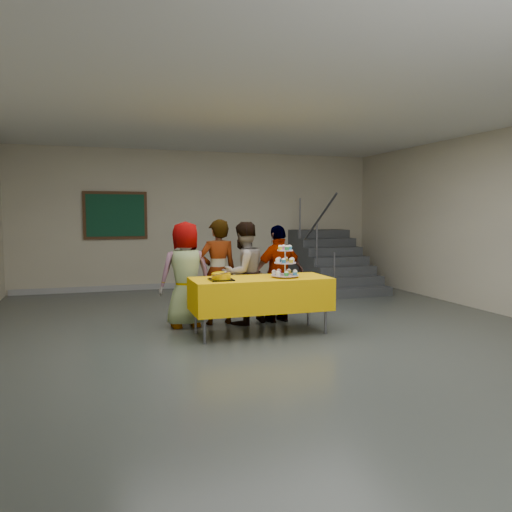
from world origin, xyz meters
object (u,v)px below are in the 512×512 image
at_px(schoolchild_d, 279,274).
at_px(noticeboard, 116,215).
at_px(schoolchild_a, 186,274).
at_px(schoolchild_b, 218,272).
at_px(bear_cake, 221,276).
at_px(staircase, 329,265).
at_px(bake_table, 260,293).
at_px(schoolchild_c, 243,273).
at_px(cupcake_stand, 285,265).

distance_m(schoolchild_d, noticeboard, 4.53).
height_order(schoolchild_a, schoolchild_b, schoolchild_b).
height_order(schoolchild_d, noticeboard, noticeboard).
height_order(bear_cake, staircase, staircase).
xyz_separation_m(schoolchild_b, noticeboard, (-1.30, 3.73, 0.82)).
bearing_deg(bear_cake, schoolchild_a, 111.87).
relative_size(bake_table, schoolchild_c, 1.24).
relative_size(bake_table, schoolchild_a, 1.23).
height_order(bear_cake, schoolchild_b, schoolchild_b).
xyz_separation_m(schoolchild_a, staircase, (3.73, 2.93, -0.28)).
xyz_separation_m(bake_table, staircase, (2.83, 3.66, -0.07)).
bearing_deg(noticeboard, staircase, -10.43).
bearing_deg(schoolchild_c, noticeboard, -90.29).
xyz_separation_m(bake_table, schoolchild_b, (-0.41, 0.76, 0.22)).
bearing_deg(noticeboard, cupcake_stand, -65.89).
relative_size(cupcake_stand, noticeboard, 0.34).
height_order(bake_table, schoolchild_c, schoolchild_c).
bearing_deg(cupcake_stand, noticeboard, 114.11).
bearing_deg(bake_table, schoolchild_c, 94.41).
distance_m(cupcake_stand, schoolchild_b, 1.12).
distance_m(bake_table, schoolchild_b, 0.89).
xyz_separation_m(bear_cake, schoolchild_d, (1.08, 0.73, -0.10)).
height_order(bear_cake, noticeboard, noticeboard).
distance_m(bake_table, noticeboard, 4.92).
relative_size(bear_cake, noticeboard, 0.28).
bearing_deg(schoolchild_c, bear_cake, 31.15).
bearing_deg(noticeboard, schoolchild_d, -60.07).
height_order(schoolchild_c, staircase, staircase).
relative_size(cupcake_stand, schoolchild_b, 0.29).
bearing_deg(schoolchild_a, schoolchild_c, 171.20).
xyz_separation_m(cupcake_stand, schoolchild_d, (0.18, 0.71, -0.21)).
xyz_separation_m(bear_cake, staircase, (3.40, 3.74, -0.34)).
bearing_deg(schoolchild_b, staircase, -141.25).
bearing_deg(noticeboard, bake_table, -69.18).
distance_m(staircase, noticeboard, 4.75).
distance_m(bear_cake, schoolchild_c, 0.90).
bearing_deg(cupcake_stand, bear_cake, -178.74).
distance_m(cupcake_stand, staircase, 4.51).
height_order(bake_table, schoolchild_b, schoolchild_b).
xyz_separation_m(bear_cake, noticeboard, (-1.14, 4.58, 0.77)).
relative_size(schoolchild_a, schoolchild_c, 1.01).
xyz_separation_m(bake_table, bear_cake, (-0.57, -0.08, 0.27)).
height_order(schoolchild_c, noticeboard, noticeboard).
distance_m(bake_table, schoolchild_a, 1.17).
xyz_separation_m(bake_table, noticeboard, (-1.71, 4.50, 1.04)).
bearing_deg(schoolchild_d, schoolchild_b, -19.31).
bearing_deg(schoolchild_d, schoolchild_c, -12.90).
bearing_deg(schoolchild_c, schoolchild_d, 155.37).
distance_m(schoolchild_a, schoolchild_c, 0.85).
distance_m(schoolchild_b, schoolchild_c, 0.38).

